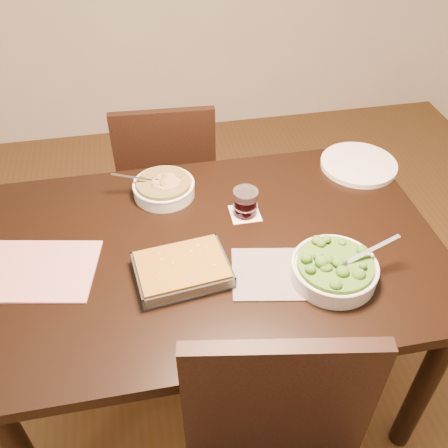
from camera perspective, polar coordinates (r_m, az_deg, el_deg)
name	(u,v)px	position (r m, az deg, el deg)	size (l,w,h in m)	color
ground	(216,378)	(2.13, -0.93, -17.16)	(4.00, 4.00, 0.00)	#4B3315
table	(214,267)	(1.60, -1.18, -4.94)	(1.40, 0.90, 0.75)	black
magazine_a	(38,270)	(1.55, -20.49, -4.97)	(0.33, 0.24, 0.01)	#A32E36
magazine_b	(282,273)	(1.46, 6.61, -5.64)	(0.29, 0.20, 0.01)	#292931
coaster	(245,213)	(1.65, 2.41, 1.22)	(0.10, 0.10, 0.00)	white
stew_bowl	(164,187)	(1.72, -6.90, 4.19)	(0.24, 0.21, 0.08)	silver
broccoli_bowl	(334,269)	(1.45, 12.49, -5.05)	(0.28, 0.25, 0.09)	silver
baking_dish	(182,270)	(1.44, -4.80, -5.23)	(0.29, 0.22, 0.05)	silver
wine_tumbler	(245,202)	(1.61, 2.46, 2.54)	(0.08, 0.08, 0.09)	black
dinner_plate	(359,164)	(1.92, 15.13, 6.59)	(0.28, 0.28, 0.02)	silver
chair_far	(167,176)	(2.26, -6.49, 5.44)	(0.43, 0.43, 0.88)	black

